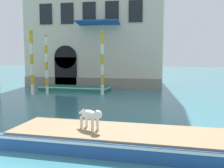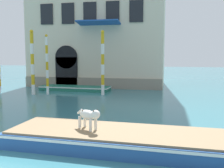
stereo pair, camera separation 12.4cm
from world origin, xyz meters
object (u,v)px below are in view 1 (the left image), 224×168
at_px(mooring_pole_0, 32,62).
at_px(mooring_pole_3, 46,64).
at_px(boat_moored_near_palazzo, 74,88).
at_px(mooring_pole_1, 102,63).
at_px(dog_on_deck, 91,115).
at_px(boat_foreground, 138,140).

bearing_deg(mooring_pole_0, mooring_pole_3, 19.58).
distance_m(boat_moored_near_palazzo, mooring_pole_3, 3.35).
bearing_deg(mooring_pole_1, mooring_pole_0, -168.88).
relative_size(dog_on_deck, mooring_pole_3, 0.21).
bearing_deg(mooring_pole_3, dog_on_deck, -57.86).
bearing_deg(mooring_pole_3, boat_moored_near_palazzo, 62.87).
bearing_deg(mooring_pole_1, mooring_pole_3, -171.01).
bearing_deg(boat_foreground, mooring_pole_1, 111.39).
height_order(boat_foreground, mooring_pole_0, mooring_pole_0).
bearing_deg(boat_moored_near_palazzo, mooring_pole_1, -30.35).
relative_size(boat_foreground, mooring_pole_3, 1.92).
height_order(mooring_pole_1, mooring_pole_3, mooring_pole_1).
relative_size(boat_foreground, mooring_pole_1, 1.81).
height_order(boat_moored_near_palazzo, mooring_pole_0, mooring_pole_0).
xyz_separation_m(dog_on_deck, mooring_pole_3, (-6.16, 9.81, 1.19)).
distance_m(boat_moored_near_palazzo, mooring_pole_1, 3.91).
bearing_deg(mooring_pole_0, mooring_pole_1, 11.12).
xyz_separation_m(boat_foreground, mooring_pole_3, (-7.66, 9.76, 1.90)).
bearing_deg(mooring_pole_3, mooring_pole_0, -160.42).
xyz_separation_m(boat_foreground, boat_moored_near_palazzo, (-6.43, 12.15, -0.10)).
distance_m(boat_foreground, mooring_pole_0, 12.93).
distance_m(mooring_pole_0, mooring_pole_3, 1.03).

